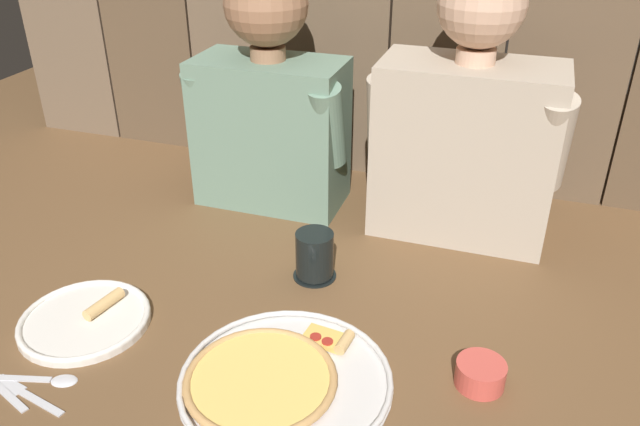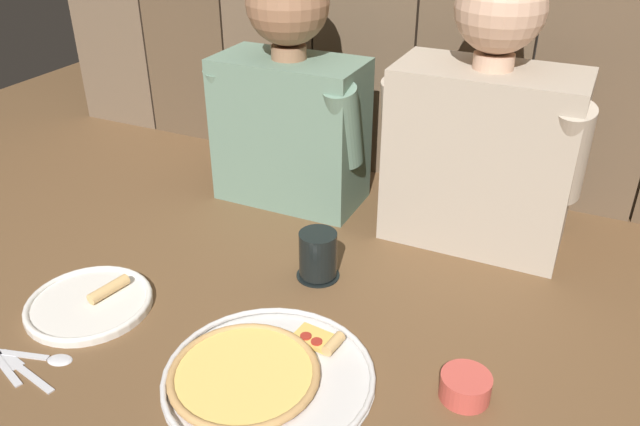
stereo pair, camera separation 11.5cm
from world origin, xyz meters
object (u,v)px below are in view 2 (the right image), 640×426
dipping_bowl (466,385)px  diner_left (290,91)px  drinking_glass (318,255)px  diner_right (485,124)px  dinner_plate (90,303)px  pizza_tray (260,375)px

dipping_bowl → diner_left: (-0.56, 0.49, 0.25)m
drinking_glass → diner_right: bearing=49.7°
dinner_plate → diner_right: (0.59, 0.56, 0.26)m
pizza_tray → drinking_glass: (-0.04, 0.31, 0.04)m
dinner_plate → diner_left: (0.14, 0.56, 0.27)m
drinking_glass → diner_right: (0.24, 0.29, 0.22)m
drinking_glass → diner_left: diner_left is taller
pizza_tray → drinking_glass: bearing=97.7°
dipping_bowl → diner_left: bearing=138.8°
pizza_tray → dipping_bowl: (0.31, 0.10, 0.01)m
drinking_glass → dipping_bowl: (0.35, -0.20, -0.03)m
drinking_glass → dipping_bowl: size_ratio=1.25×
pizza_tray → drinking_glass: size_ratio=3.46×
dinner_plate → diner_left: size_ratio=0.41×
dinner_plate → diner_left: bearing=76.1°
dinner_plate → drinking_glass: drinking_glass is taller
dinner_plate → dipping_bowl: bearing=6.0°
dipping_bowl → diner_left: size_ratio=0.14×
dipping_bowl → diner_right: 0.56m
dinner_plate → diner_right: diner_right is taller
diner_left → dipping_bowl: bearing=-41.2°
pizza_tray → dinner_plate: bearing=175.5°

